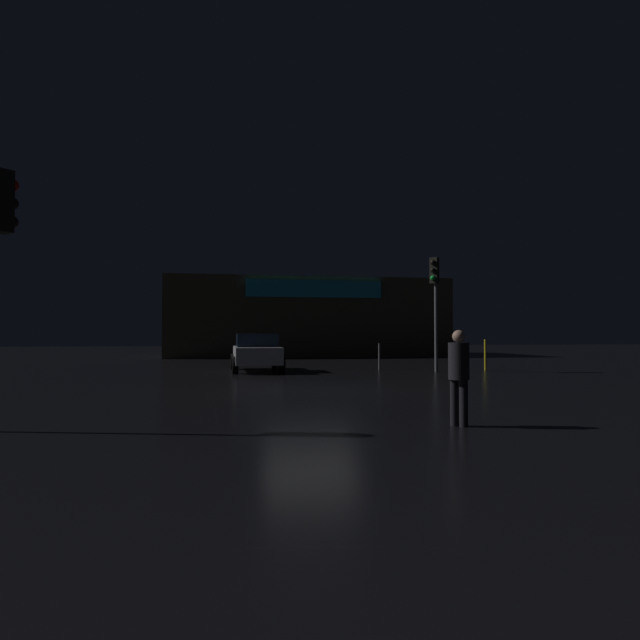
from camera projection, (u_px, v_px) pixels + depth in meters
ground_plane at (311, 390)px, 15.63m from camera, size 120.00×120.00×0.00m
store_building at (302, 319)px, 41.43m from camera, size 18.58×10.10×5.19m
traffic_signal_main at (0, 229)px, 9.14m from camera, size 0.42×0.42×4.09m
traffic_signal_cross_left at (435, 289)px, 23.21m from camera, size 0.42×0.42×4.56m
car_near at (256, 352)px, 23.51m from camera, size 2.02×4.38×1.53m
pedestrian at (459, 371)px, 9.49m from camera, size 0.48×0.48×1.57m
bollard_kerb_a at (379, 356)px, 24.71m from camera, size 0.08×0.08×1.11m
bollard_kerb_b at (485, 355)px, 24.10m from camera, size 0.10×0.10×1.28m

